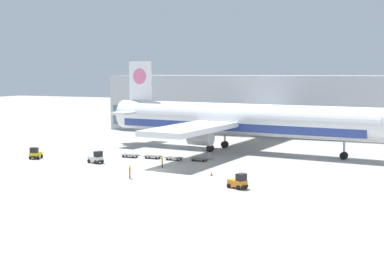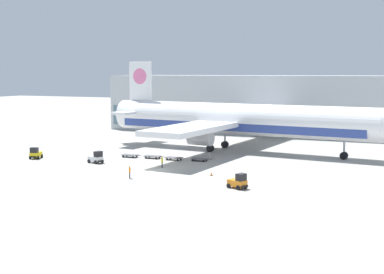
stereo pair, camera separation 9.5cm
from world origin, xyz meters
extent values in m
plane|color=#9E9B93|center=(0.00, 0.00, 0.00)|extent=(400.00, 400.00, 0.00)
cube|color=#B2B7BC|center=(7.31, 57.40, 7.00)|extent=(90.00, 18.00, 14.00)
cube|color=slate|center=(7.31, 48.30, 3.85)|extent=(88.20, 0.20, 4.90)
cylinder|color=white|center=(5.22, 24.03, 6.10)|extent=(52.31, 10.63, 5.80)
cube|color=#2D428E|center=(5.22, 24.03, 4.79)|extent=(48.16, 10.13, 1.45)
sphere|color=white|center=(31.11, 21.60, 6.10)|extent=(5.68, 5.68, 5.68)
cone|color=white|center=(-20.66, 26.46, 6.10)|extent=(6.87, 6.08, 5.51)
cube|color=white|center=(-16.52, 26.07, 13.00)|extent=(5.22, 0.92, 8.00)
cylinder|color=pink|center=(-16.52, 26.07, 13.96)|extent=(3.24, 0.85, 3.20)
cube|color=white|center=(-17.56, 26.17, 6.68)|extent=(4.80, 13.28, 0.50)
cube|color=white|center=(2.63, 24.27, 5.38)|extent=(12.45, 48.54, 0.90)
cylinder|color=#9EA0A5|center=(1.69, 14.24, 3.58)|extent=(4.44, 3.18, 2.80)
cylinder|color=#9EA0A5|center=(3.57, 34.31, 3.58)|extent=(4.44, 3.18, 2.80)
cylinder|color=#9EA0A5|center=(24.89, 22.18, 2.65)|extent=(0.36, 0.36, 4.00)
cylinder|color=black|center=(24.89, 22.18, 0.65)|extent=(1.38, 1.02, 1.30)
cylinder|color=#9EA0A5|center=(0.78, 21.23, 2.65)|extent=(0.36, 0.36, 4.00)
cylinder|color=black|center=(0.78, 21.23, 0.65)|extent=(1.38, 1.02, 1.30)
cylinder|color=#9EA0A5|center=(1.38, 27.60, 2.65)|extent=(0.36, 0.36, 4.00)
cylinder|color=black|center=(1.38, 27.60, 0.65)|extent=(1.38, 1.02, 1.30)
cube|color=silver|center=(-12.00, 2.34, 0.70)|extent=(2.58, 1.93, 0.80)
cube|color=black|center=(-11.37, 2.18, 1.55)|extent=(1.18, 1.43, 0.90)
cube|color=black|center=(-10.81, 2.03, 0.42)|extent=(0.47, 1.26, 0.24)
cylinder|color=black|center=(-11.05, 2.82, 0.30)|extent=(0.64, 0.38, 0.60)
cylinder|color=black|center=(-11.40, 1.46, 0.30)|extent=(0.64, 0.38, 0.60)
cylinder|color=black|center=(-12.61, 3.22, 0.30)|extent=(0.64, 0.38, 0.60)
cylinder|color=black|center=(-12.96, 1.87, 0.30)|extent=(0.64, 0.38, 0.60)
cube|color=yellow|center=(-24.05, 2.20, 0.70)|extent=(1.99, 2.60, 0.80)
cube|color=black|center=(-23.87, 1.57, 1.55)|extent=(1.44, 1.21, 0.90)
cube|color=black|center=(-23.70, 1.01, 0.42)|extent=(1.25, 0.50, 0.24)
cylinder|color=black|center=(-23.15, 1.62, 0.30)|extent=(0.40, 0.64, 0.60)
cylinder|color=black|center=(-24.50, 1.23, 0.30)|extent=(0.40, 0.64, 0.60)
cylinder|color=black|center=(-23.60, 3.16, 0.30)|extent=(0.40, 0.64, 0.60)
cylinder|color=black|center=(-24.94, 2.77, 0.30)|extent=(0.40, 0.64, 0.60)
cube|color=orange|center=(15.45, -6.78, 0.70)|extent=(2.66, 2.17, 0.80)
cube|color=black|center=(16.05, -7.03, 1.55)|extent=(1.30, 1.49, 0.90)
cube|color=black|center=(16.58, -7.25, 0.42)|extent=(0.63, 1.23, 0.24)
cylinder|color=black|center=(16.46, -6.44, 0.30)|extent=(0.65, 0.45, 0.60)
cylinder|color=black|center=(15.92, -7.73, 0.30)|extent=(0.65, 0.45, 0.60)
cylinder|color=black|center=(14.97, -5.83, 0.30)|extent=(0.65, 0.45, 0.60)
cylinder|color=black|center=(14.43, -7.12, 0.30)|extent=(0.65, 0.45, 0.60)
cube|color=#56565B|center=(-9.80, 9.72, 0.42)|extent=(2.81, 1.52, 0.12)
cube|color=#56565B|center=(-7.95, 9.73, 0.42)|extent=(0.90, 0.09, 0.08)
cylinder|color=black|center=(-8.82, 10.36, 0.18)|extent=(0.36, 0.15, 0.36)
cylinder|color=black|center=(-8.81, 9.09, 0.18)|extent=(0.36, 0.15, 0.36)
cylinder|color=black|center=(-10.78, 10.35, 0.18)|extent=(0.36, 0.15, 0.36)
cylinder|color=black|center=(-10.77, 9.07, 0.18)|extent=(0.36, 0.15, 0.36)
cube|color=#56565B|center=(-5.56, 10.17, 0.42)|extent=(2.81, 1.52, 0.12)
cube|color=#56565B|center=(-3.71, 10.19, 0.42)|extent=(0.90, 0.09, 0.08)
cylinder|color=black|center=(-4.58, 10.82, 0.18)|extent=(0.36, 0.15, 0.36)
cylinder|color=black|center=(-4.57, 9.55, 0.18)|extent=(0.36, 0.15, 0.36)
cylinder|color=black|center=(-6.54, 10.80, 0.18)|extent=(0.36, 0.15, 0.36)
cylinder|color=black|center=(-6.53, 9.53, 0.18)|extent=(0.36, 0.15, 0.36)
cube|color=#56565B|center=(-1.47, 10.06, 0.42)|extent=(2.81, 1.52, 0.12)
cube|color=#56565B|center=(0.38, 10.08, 0.42)|extent=(0.90, 0.09, 0.08)
cylinder|color=black|center=(-0.49, 10.71, 0.18)|extent=(0.36, 0.15, 0.36)
cylinder|color=black|center=(-0.48, 9.43, 0.18)|extent=(0.36, 0.15, 0.36)
cylinder|color=black|center=(-2.45, 10.69, 0.18)|extent=(0.36, 0.15, 0.36)
cylinder|color=black|center=(-2.44, 9.41, 0.18)|extent=(0.36, 0.15, 0.36)
cube|color=#56565B|center=(2.94, 10.81, 0.42)|extent=(2.81, 1.52, 0.12)
cube|color=#56565B|center=(4.79, 10.83, 0.42)|extent=(0.90, 0.09, 0.08)
cylinder|color=black|center=(3.91, 11.46, 0.18)|extent=(0.36, 0.15, 0.36)
cylinder|color=black|center=(3.92, 10.18, 0.18)|extent=(0.36, 0.15, 0.36)
cylinder|color=black|center=(1.95, 11.44, 0.18)|extent=(0.36, 0.15, 0.36)
cylinder|color=black|center=(1.96, 10.17, 0.18)|extent=(0.36, 0.15, 0.36)
cylinder|color=black|center=(0.07, 2.59, 0.42)|extent=(0.14, 0.14, 0.84)
cylinder|color=black|center=(-0.05, 2.76, 0.42)|extent=(0.14, 0.14, 0.84)
cube|color=yellow|center=(0.01, 2.68, 1.15)|extent=(0.39, 0.42, 0.63)
cylinder|color=yellow|center=(0.15, 2.48, 1.19)|extent=(0.09, 0.09, 0.57)
cylinder|color=yellow|center=(-0.13, 2.87, 1.19)|extent=(0.09, 0.09, 0.57)
sphere|color=#846047|center=(0.01, 2.68, 1.58)|extent=(0.23, 0.23, 0.23)
sphere|color=yellow|center=(0.01, 2.68, 1.65)|extent=(0.22, 0.22, 0.22)
cylinder|color=black|center=(-0.43, -6.59, 0.43)|extent=(0.14, 0.14, 0.87)
cylinder|color=black|center=(-0.34, -6.77, 0.43)|extent=(0.14, 0.14, 0.87)
cube|color=orange|center=(-0.38, -6.68, 1.19)|extent=(0.35, 0.42, 0.65)
cylinder|color=orange|center=(-0.49, -6.46, 1.22)|extent=(0.09, 0.09, 0.59)
cylinder|color=orange|center=(-0.28, -6.89, 1.22)|extent=(0.09, 0.09, 0.59)
sphere|color=#DBB28E|center=(-0.38, -6.68, 1.63)|extent=(0.23, 0.23, 0.23)
sphere|color=yellow|center=(-0.38, -6.68, 1.70)|extent=(0.22, 0.22, 0.22)
cube|color=black|center=(9.34, -0.15, 0.02)|extent=(0.40, 0.40, 0.04)
cone|color=orange|center=(9.34, -0.15, 0.30)|extent=(0.32, 0.32, 0.51)
cylinder|color=white|center=(9.34, -0.15, 0.32)|extent=(0.19, 0.19, 0.07)
camera|label=1|loc=(36.63, -70.74, 14.76)|focal=50.00mm
camera|label=2|loc=(36.71, -70.71, 14.76)|focal=50.00mm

